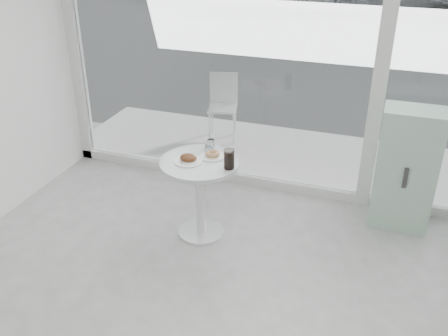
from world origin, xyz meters
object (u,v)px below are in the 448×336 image
at_px(water_tumbler_a, 209,149).
at_px(plate_donut, 213,155).
at_px(mint_cabinet, 406,169).
at_px(water_tumbler_b, 211,145).
at_px(plate_fritter, 189,159).
at_px(cola_glass, 229,159).
at_px(main_table, 200,183).
at_px(patio_chair, 223,102).

bearing_deg(water_tumbler_a, plate_donut, -45.29).
height_order(mint_cabinet, water_tumbler_b, mint_cabinet).
height_order(plate_fritter, cola_glass, cola_glass).
height_order(mint_cabinet, plate_donut, mint_cabinet).
bearing_deg(main_table, patio_chair, 103.90).
height_order(mint_cabinet, cola_glass, mint_cabinet).
relative_size(mint_cabinet, plate_donut, 5.31).
bearing_deg(plate_donut, main_table, -124.94).
xyz_separation_m(plate_fritter, water_tumbler_a, (0.11, 0.21, 0.02)).
relative_size(patio_chair, plate_donut, 3.78).
distance_m(plate_fritter, water_tumbler_b, 0.31).
bearing_deg(plate_donut, water_tumbler_b, 116.44).
distance_m(water_tumbler_b, cola_glass, 0.40).
bearing_deg(plate_fritter, mint_cabinet, 24.97).
xyz_separation_m(main_table, patio_chair, (-0.53, 2.14, -0.02)).
distance_m(main_table, cola_glass, 0.42).
distance_m(mint_cabinet, plate_fritter, 2.04).
relative_size(mint_cabinet, plate_fritter, 4.72).
bearing_deg(main_table, water_tumbler_a, 80.79).
height_order(main_table, water_tumbler_b, water_tumbler_b).
distance_m(plate_donut, water_tumbler_a, 0.08).
height_order(water_tumbler_a, cola_glass, cola_glass).
xyz_separation_m(patio_chair, plate_donut, (0.61, -2.03, 0.26)).
height_order(main_table, cola_glass, cola_glass).
distance_m(mint_cabinet, water_tumbler_a, 1.86).
bearing_deg(water_tumbler_b, mint_cabinet, 18.02).
height_order(mint_cabinet, plate_fritter, mint_cabinet).
xyz_separation_m(plate_fritter, cola_glass, (0.38, 0.00, 0.06)).
distance_m(plate_fritter, water_tumbler_a, 0.24).
bearing_deg(cola_glass, main_table, 171.58).
height_order(water_tumbler_b, cola_glass, cola_glass).
distance_m(main_table, plate_donut, 0.28).
relative_size(patio_chair, plate_fritter, 3.37).
height_order(plate_donut, water_tumbler_b, water_tumbler_b).
height_order(patio_chair, water_tumbler_b, patio_chair).
bearing_deg(water_tumbler_a, cola_glass, -38.82).
relative_size(patio_chair, cola_glass, 4.80).
relative_size(mint_cabinet, cola_glass, 6.73).
bearing_deg(water_tumbler_b, main_table, -93.50).
bearing_deg(cola_glass, water_tumbler_a, 141.18).
xyz_separation_m(patio_chair, water_tumbler_a, (0.56, -1.97, 0.29)).
bearing_deg(main_table, plate_donut, 55.06).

